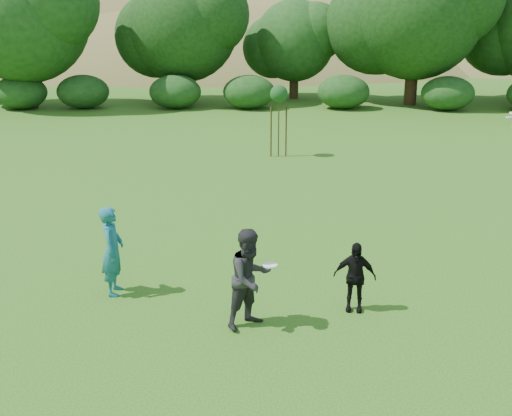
{
  "coord_description": "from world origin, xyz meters",
  "views": [
    {
      "loc": [
        -0.26,
        -11.76,
        5.7
      ],
      "look_at": [
        0.0,
        3.0,
        1.1
      ],
      "focal_mm": 45.0,
      "sensor_mm": 36.0,
      "label": 1
    }
  ],
  "objects": [
    {
      "name": "player_black",
      "position": [
        1.86,
        -0.28,
        0.71
      ],
      "size": [
        0.88,
        0.49,
        1.41
      ],
      "primitive_type": "imported",
      "rotation": [
        0.0,
        0.0,
        -0.19
      ],
      "color": "black",
      "rests_on": "ground"
    },
    {
      "name": "hillside",
      "position": [
        -0.56,
        68.45,
        -11.97
      ],
      "size": [
        150.0,
        72.0,
        52.0
      ],
      "color": "olive",
      "rests_on": "ground"
    },
    {
      "name": "tree_row",
      "position": [
        3.23,
        28.68,
        4.87
      ],
      "size": [
        53.92,
        10.38,
        9.62
      ],
      "color": "#3A2616",
      "rests_on": "ground"
    },
    {
      "name": "frisbee",
      "position": [
        0.18,
        -1.05,
        1.28
      ],
      "size": [
        0.27,
        0.27,
        0.03
      ],
      "color": "white",
      "rests_on": "ground"
    },
    {
      "name": "ground",
      "position": [
        0.0,
        0.0,
        0.0
      ],
      "size": [
        120.0,
        120.0,
        0.0
      ],
      "primitive_type": "plane",
      "color": "#19470C",
      "rests_on": "ground"
    },
    {
      "name": "player_grey",
      "position": [
        -0.17,
        -0.88,
        0.95
      ],
      "size": [
        1.17,
        1.14,
        1.91
      ],
      "primitive_type": "imported",
      "rotation": [
        0.0,
        0.0,
        0.68
      ],
      "color": "#262528",
      "rests_on": "ground"
    },
    {
      "name": "player_teal",
      "position": [
        -3.0,
        0.6,
        0.94
      ],
      "size": [
        0.45,
        0.69,
        1.89
      ],
      "primitive_type": "imported",
      "rotation": [
        0.0,
        0.0,
        1.57
      ],
      "color": "#185E6D",
      "rests_on": "ground"
    },
    {
      "name": "sapling",
      "position": [
        1.09,
        13.52,
        2.42
      ],
      "size": [
        0.7,
        0.7,
        2.85
      ],
      "color": "#392916",
      "rests_on": "ground"
    }
  ]
}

